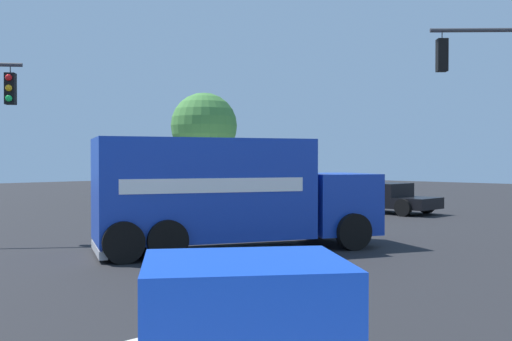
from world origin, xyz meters
TOP-DOWN VIEW (x-y plane):
  - ground_plane at (0.00, 0.00)m, footprint 100.00×100.00m
  - sidewalk_corner_near at (-12.06, -12.06)m, footprint 11.08×11.08m
  - delivery_truck at (0.87, 1.13)m, footprint 8.00×5.58m
  - pickup_black at (-11.92, -2.13)m, footprint 2.29×5.22m
  - pedestrian_near_corner at (-12.49, -12.55)m, footprint 0.53×0.26m
  - pedestrian_crossing at (-10.45, -9.29)m, footprint 0.37×0.46m
  - picket_fence_run at (-12.06, -17.35)m, footprint 5.86×0.05m
  - shade_tree_near at (-12.69, -15.94)m, footprint 4.23×4.23m

SIDE VIEW (x-z plane):
  - ground_plane at x=0.00m, z-range 0.00..0.00m
  - sidewalk_corner_near at x=-12.06m, z-range 0.00..0.14m
  - picket_fence_run at x=-12.06m, z-range 0.15..1.10m
  - pickup_black at x=-11.92m, z-range 0.04..1.42m
  - pedestrian_crossing at x=-10.45m, z-range 0.26..1.94m
  - pedestrian_near_corner at x=-12.49m, z-range 0.26..1.97m
  - delivery_truck at x=0.87m, z-range 0.05..3.05m
  - shade_tree_near at x=-12.69m, z-range 1.32..7.92m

